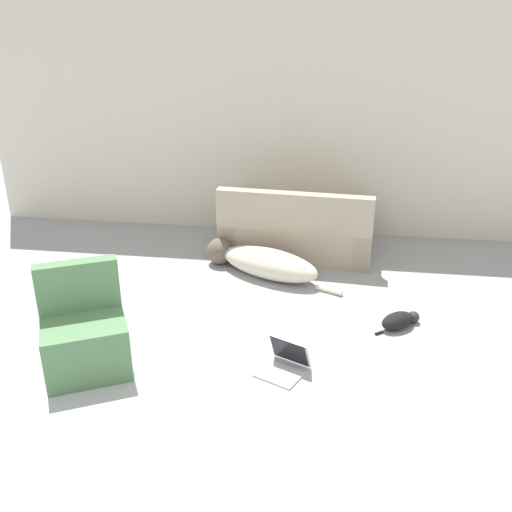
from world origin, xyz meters
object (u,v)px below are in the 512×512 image
Objects in this scene: couch at (298,231)px; dog at (262,262)px; laptop_open at (285,360)px; cat at (399,320)px; side_chair at (85,336)px.

dog is at bearing 67.79° from couch.
couch reaches higher than dog.
couch is 2.30m from laptop_open.
laptop_open is (-0.92, -0.76, 0.01)m from cat.
dog is at bearing 32.04° from side_chair.
side_chair reaches higher than cat.
cat is 0.95× the size of laptop_open.
couch is 2.86m from side_chair.
cat is (1.32, -0.89, -0.08)m from dog.
laptop_open is at bearing -178.66° from cat.
dog is at bearing 107.60° from cat.
couch is 1.84m from cat.
cat is at bearing -5.62° from side_chair.
side_chair is (-2.42, -0.95, 0.21)m from cat.
laptop_open is (0.40, -1.65, -0.07)m from dog.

